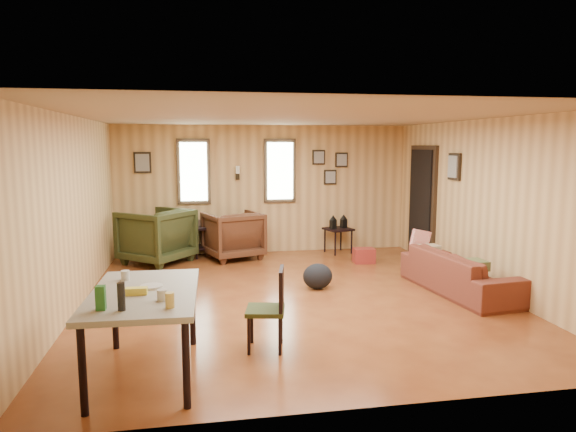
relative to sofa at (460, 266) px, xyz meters
name	(u,v)px	position (x,y,z in m)	size (l,w,h in m)	color
room	(302,206)	(-2.15, 0.47, 0.82)	(5.54, 6.04, 2.44)	brown
sofa	(460,266)	(0.00, 0.00, 0.00)	(1.96, 0.57, 0.77)	maroon
recliner_brown	(233,233)	(-2.95, 2.72, 0.09)	(0.91, 0.86, 0.94)	#492616
recliner_green	(156,233)	(-4.28, 2.59, 0.14)	(1.01, 0.95, 1.04)	#2E3417
end_table	(205,235)	(-3.45, 3.01, 0.00)	(0.67, 0.64, 0.69)	black
side_table	(338,227)	(-0.95, 2.84, 0.11)	(0.57, 0.57, 0.73)	black
cooler	(364,256)	(-0.74, 1.96, -0.25)	(0.37, 0.28, 0.26)	maroon
backpack	(318,276)	(-1.90, 0.52, -0.20)	(0.51, 0.45, 0.37)	black
sofa_pillows	(445,253)	(-0.08, 0.28, 0.11)	(0.43, 1.63, 0.34)	#515730
dining_table	(144,299)	(-4.05, -1.91, 0.32)	(0.95, 1.54, 0.99)	gray
dining_chair	(272,304)	(-2.86, -1.52, 0.08)	(0.44, 0.44, 0.83)	#2E3417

